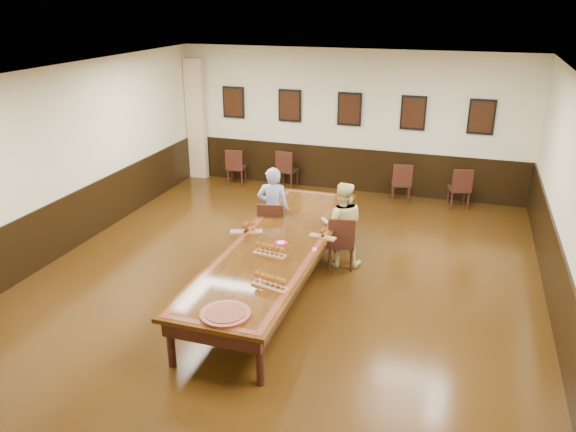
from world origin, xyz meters
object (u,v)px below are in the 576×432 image
(spare_chair_b, at_px, (288,169))
(carved_platter, at_px, (225,314))
(chair_woman, at_px, (341,241))
(spare_chair_d, at_px, (459,187))
(spare_chair_a, at_px, (236,166))
(person_man, at_px, (273,209))
(chair_man, at_px, (272,227))
(conference_table, at_px, (278,251))
(person_woman, at_px, (342,224))
(spare_chair_c, at_px, (401,182))

(spare_chair_b, xyz_separation_m, carved_platter, (1.47, -6.89, 0.32))
(chair_woman, distance_m, spare_chair_d, 3.97)
(spare_chair_a, distance_m, person_man, 3.90)
(chair_man, height_order, spare_chair_b, chair_man)
(conference_table, bearing_deg, spare_chair_a, 119.87)
(chair_woman, relative_size, person_woman, 0.64)
(chair_man, bearing_deg, carved_platter, 89.91)
(spare_chair_c, bearing_deg, chair_man, 50.23)
(spare_chair_b, xyz_separation_m, person_man, (0.85, -3.43, 0.31))
(spare_chair_b, distance_m, spare_chair_c, 2.69)
(chair_man, bearing_deg, spare_chair_a, -68.32)
(conference_table, bearing_deg, spare_chair_d, 60.86)
(spare_chair_d, bearing_deg, chair_woman, 49.91)
(person_woman, xyz_separation_m, carved_platter, (-0.66, -3.24, 0.05))
(chair_woman, height_order, carved_platter, chair_woman)
(spare_chair_b, height_order, person_woman, person_woman)
(chair_man, relative_size, spare_chair_d, 1.07)
(chair_man, bearing_deg, person_woman, 164.57)
(person_woman, height_order, carved_platter, person_woman)
(spare_chair_c, distance_m, person_woman, 3.53)
(chair_woman, height_order, spare_chair_c, chair_woman)
(spare_chair_c, relative_size, spare_chair_d, 0.99)
(person_woman, bearing_deg, spare_chair_d, -128.81)
(spare_chair_c, height_order, carved_platter, spare_chair_c)
(chair_woman, distance_m, spare_chair_b, 4.32)
(chair_man, height_order, person_man, person_man)
(conference_table, bearing_deg, person_woman, 54.97)
(person_woman, height_order, conference_table, person_woman)
(spare_chair_c, xyz_separation_m, carved_platter, (-1.21, -6.72, 0.33))
(spare_chair_c, distance_m, conference_table, 4.74)
(spare_chair_b, height_order, spare_chair_d, spare_chair_b)
(spare_chair_d, relative_size, carved_platter, 1.24)
(spare_chair_b, bearing_deg, chair_man, 110.68)
(spare_chair_c, bearing_deg, conference_table, 62.59)
(chair_woman, bearing_deg, spare_chair_a, -58.23)
(spare_chair_d, distance_m, person_man, 4.48)
(spare_chair_c, relative_size, person_woman, 0.61)
(chair_man, distance_m, spare_chair_d, 4.53)
(spare_chair_d, distance_m, carved_platter, 7.14)
(chair_woman, distance_m, carved_platter, 3.23)
(spare_chair_d, height_order, person_man, person_man)
(person_man, bearing_deg, carved_platter, 89.91)
(spare_chair_a, xyz_separation_m, person_woman, (3.37, -3.49, 0.28))
(spare_chair_b, height_order, spare_chair_c, spare_chair_b)
(person_man, bearing_deg, conference_table, 102.09)
(spare_chair_c, distance_m, carved_platter, 6.83)
(spare_chair_a, relative_size, person_woman, 0.61)
(spare_chair_b, xyz_separation_m, person_woman, (2.13, -3.65, 0.27))
(chair_woman, relative_size, spare_chair_d, 1.04)
(spare_chair_c, bearing_deg, chair_woman, 70.14)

